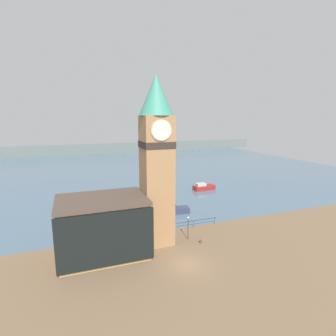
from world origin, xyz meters
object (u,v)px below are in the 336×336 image
Objects in this scene: mooring_bollard_near at (201,241)px; clock_tower at (157,158)px; boat_far at (204,187)px; boat_near at (173,210)px; lamp_post at (188,223)px; pier_building at (103,227)px.

clock_tower is at bearing 155.71° from mooring_bollard_near.
boat_far is (19.70, 22.93, -11.71)m from clock_tower.
boat_near is 11.21m from lamp_post.
mooring_bollard_near is (-13.95, -25.52, -0.34)m from boat_far.
mooring_bollard_near is (5.75, -2.60, -12.05)m from clock_tower.
clock_tower is 6.61× the size of lamp_post.
boat_near is (14.19, 11.01, -3.18)m from pier_building.
boat_near is 18.42m from boat_far.
mooring_bollard_near is (-0.74, -12.68, -0.35)m from boat_near.
clock_tower is at bearing -133.42° from boat_far.
clock_tower is at bearing 6.86° from pier_building.
pier_building is 12.29m from lamp_post.
boat_near is 12.71m from mooring_bollard_near.
pier_building is at bearing -173.14° from clock_tower.
boat_far is (27.40, 23.85, -3.19)m from pier_building.
boat_far is (13.21, 12.84, -0.00)m from boat_near.
boat_near is at bearing 57.21° from clock_tower.
clock_tower is 32.42m from boat_far.
boat_far is at bearing 57.38° from lamp_post.
clock_tower is 4.22× the size of boat_far.
boat_far is at bearing 52.55° from boat_near.
clock_tower is 36.09× the size of mooring_bollard_near.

